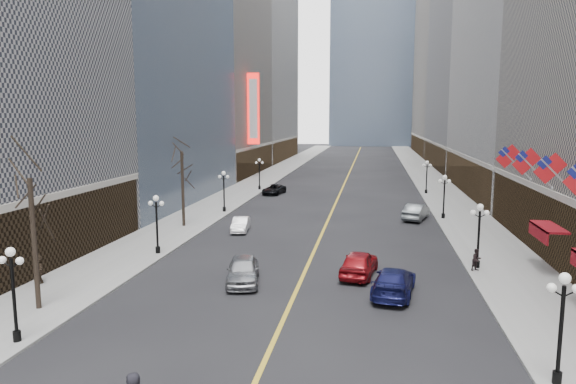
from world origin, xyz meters
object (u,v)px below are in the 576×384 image
(streetlamp_east_0, at_px, (562,317))
(car_sb_far, at_px, (416,212))
(streetlamp_west_3, at_px, (259,171))
(streetlamp_west_2, at_px, (224,187))
(streetlamp_east_2, at_px, (444,192))
(streetlamp_west_1, at_px, (157,218))
(streetlamp_west_0, at_px, (13,285))
(car_sb_mid, at_px, (359,263))
(car_nb_far, at_px, (274,189))
(streetlamp_east_1, at_px, (479,229))
(car_sb_near, at_px, (394,281))
(streetlamp_east_3, at_px, (427,173))
(car_nb_near, at_px, (243,270))
(car_nb_mid, at_px, (241,224))

(streetlamp_east_0, relative_size, car_sb_far, 0.88)
(streetlamp_west_3, bearing_deg, streetlamp_west_2, -90.00)
(streetlamp_east_2, distance_m, car_sb_far, 3.52)
(streetlamp_west_1, bearing_deg, streetlamp_east_2, 37.33)
(streetlamp_west_0, xyz_separation_m, car_sb_far, (20.80, 33.42, -2.06))
(car_sb_mid, bearing_deg, streetlamp_west_2, -44.50)
(car_nb_far, bearing_deg, streetlamp_west_0, -84.18)
(streetlamp_east_1, height_order, streetlamp_west_3, same)
(streetlamp_west_0, height_order, car_sb_mid, streetlamp_west_0)
(streetlamp_west_2, bearing_deg, car_sb_mid, -53.19)
(streetlamp_west_3, relative_size, car_sb_far, 0.88)
(streetlamp_west_0, height_order, streetlamp_west_2, same)
(car_nb_far, bearing_deg, car_sb_near, -59.91)
(streetlamp_east_3, distance_m, streetlamp_west_3, 23.60)
(streetlamp_east_0, distance_m, streetlamp_east_1, 16.00)
(streetlamp_west_2, xyz_separation_m, car_sb_near, (17.66, -24.14, -2.09))
(streetlamp_east_0, height_order, car_nb_far, streetlamp_east_0)
(car_nb_near, height_order, car_sb_near, car_nb_near)
(streetlamp_west_2, relative_size, car_sb_far, 0.88)
(streetlamp_east_3, bearing_deg, car_nb_near, -110.37)
(streetlamp_east_1, relative_size, streetlamp_west_2, 1.00)
(streetlamp_east_2, height_order, car_sb_mid, streetlamp_east_2)
(streetlamp_east_3, xyz_separation_m, streetlamp_west_3, (-23.60, 0.00, 0.00))
(car_nb_mid, distance_m, car_sb_far, 18.56)
(streetlamp_west_2, distance_m, car_sb_near, 29.98)
(streetlamp_east_0, height_order, streetlamp_west_2, same)
(streetlamp_west_0, bearing_deg, streetlamp_west_1, 90.00)
(streetlamp_west_0, height_order, car_sb_near, streetlamp_west_0)
(streetlamp_east_0, bearing_deg, car_sb_mid, 121.37)
(car_nb_near, bearing_deg, car_nb_mid, 93.62)
(streetlamp_west_1, xyz_separation_m, streetlamp_west_2, (0.00, 18.00, 0.00))
(car_nb_far, height_order, car_sb_mid, car_sb_mid)
(streetlamp_west_1, distance_m, car_nb_near, 10.08)
(streetlamp_west_2, height_order, car_sb_near, streetlamp_west_2)
(streetlamp_west_1, bearing_deg, streetlamp_east_3, 56.75)
(streetlamp_west_1, xyz_separation_m, car_nb_near, (8.20, -5.50, -2.05))
(car_nb_far, bearing_deg, streetlamp_east_2, -26.01)
(streetlamp_west_0, bearing_deg, car_sb_mid, 40.62)
(car_nb_far, relative_size, car_sb_near, 0.87)
(streetlamp_east_3, xyz_separation_m, car_nb_mid, (-19.40, -26.88, -2.24))
(streetlamp_west_3, bearing_deg, car_nb_near, -78.83)
(streetlamp_west_2, relative_size, car_nb_near, 0.91)
(car_sb_near, bearing_deg, streetlamp_west_2, -45.08)
(streetlamp_east_1, xyz_separation_m, streetlamp_west_0, (-23.60, -16.00, 0.00))
(streetlamp_west_2, xyz_separation_m, car_nb_near, (8.20, -23.50, -2.05))
(streetlamp_west_3, bearing_deg, car_nb_far, -50.23)
(streetlamp_west_2, relative_size, car_sb_mid, 0.89)
(streetlamp_west_3, bearing_deg, car_sb_near, -67.26)
(streetlamp_west_1, height_order, streetlamp_west_2, same)
(car_nb_mid, height_order, car_nb_far, car_nb_far)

